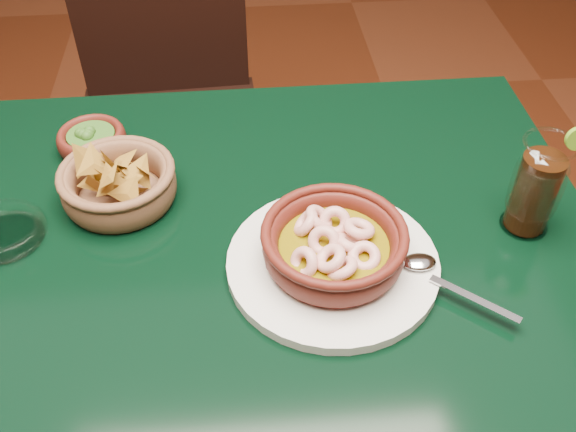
{
  "coord_description": "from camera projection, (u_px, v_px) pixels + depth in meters",
  "views": [
    {
      "loc": [
        0.08,
        -0.65,
        1.41
      ],
      "look_at": [
        0.14,
        -0.02,
        0.81
      ],
      "focal_mm": 40.0,
      "sensor_mm": 36.0,
      "label": 1
    }
  ],
  "objects": [
    {
      "name": "dining_chair",
      "position": [
        169.0,
        103.0,
        1.58
      ],
      "size": [
        0.46,
        0.46,
        0.95
      ],
      "color": "black",
      "rests_on": "ground"
    },
    {
      "name": "shrimp_plate",
      "position": [
        334.0,
        250.0,
        0.86
      ],
      "size": [
        0.37,
        0.29,
        0.08
      ],
      "color": "silver",
      "rests_on": "dining_table"
    },
    {
      "name": "cola_drink",
      "position": [
        536.0,
        187.0,
        0.89
      ],
      "size": [
        0.15,
        0.15,
        0.17
      ],
      "color": "white",
      "rests_on": "dining_table"
    },
    {
      "name": "guacamole_ramekin",
      "position": [
        92.0,
        140.0,
        1.06
      ],
      "size": [
        0.13,
        0.13,
        0.04
      ],
      "color": "#46140E",
      "rests_on": "dining_table"
    },
    {
      "name": "chip_basket",
      "position": [
        118.0,
        183.0,
        0.96
      ],
      "size": [
        0.21,
        0.21,
        0.12
      ],
      "color": "brown",
      "rests_on": "dining_table"
    },
    {
      "name": "dining_table",
      "position": [
        196.0,
        288.0,
        0.99
      ],
      "size": [
        1.2,
        0.8,
        0.75
      ],
      "color": "black",
      "rests_on": "ground"
    },
    {
      "name": "glass_ashtray",
      "position": [
        3.0,
        232.0,
        0.91
      ],
      "size": [
        0.13,
        0.13,
        0.03
      ],
      "color": "white",
      "rests_on": "dining_table"
    }
  ]
}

